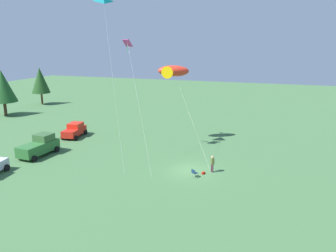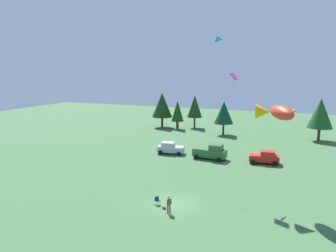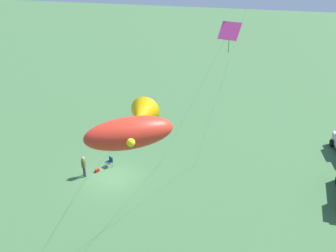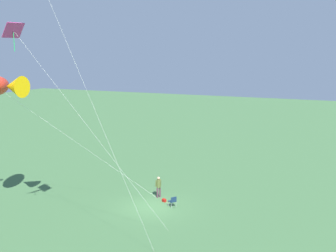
# 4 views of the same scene
# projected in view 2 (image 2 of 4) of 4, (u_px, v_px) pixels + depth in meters

# --- Properties ---
(ground_plane) EXTENTS (160.00, 160.00, 0.00)m
(ground_plane) POSITION_uv_depth(u_px,v_px,m) (173.00, 204.00, 33.37)
(ground_plane) COLOR #3D663B
(person_kite_flyer) EXTENTS (0.49, 0.50, 1.74)m
(person_kite_flyer) POSITION_uv_depth(u_px,v_px,m) (169.00, 203.00, 31.10)
(person_kite_flyer) COLOR #533140
(person_kite_flyer) RESTS_ON ground
(folding_chair) EXTENTS (0.67, 0.67, 0.82)m
(folding_chair) POSITION_uv_depth(u_px,v_px,m) (157.00, 200.00, 33.17)
(folding_chair) COLOR #172C4A
(folding_chair) RESTS_ON ground
(backpack_on_grass) EXTENTS (0.39, 0.35, 0.22)m
(backpack_on_grass) POSITION_uv_depth(u_px,v_px,m) (164.00, 208.00, 32.21)
(backpack_on_grass) COLOR #A6170F
(backpack_on_grass) RESTS_ON ground
(car_silver_compact) EXTENTS (4.40, 2.67, 1.89)m
(car_silver_compact) POSITION_uv_depth(u_px,v_px,m) (170.00, 148.00, 53.12)
(car_silver_compact) COLOR #B2B5C6
(car_silver_compact) RESTS_ON ground
(truck_green_flatbed) EXTENTS (5.12, 2.67, 2.34)m
(truck_green_flatbed) POSITION_uv_depth(u_px,v_px,m) (211.00, 152.00, 49.94)
(truck_green_flatbed) COLOR #2B632E
(truck_green_flatbed) RESTS_ON ground
(car_red_sedan) EXTENTS (4.41, 2.69, 1.89)m
(car_red_sedan) POSITION_uv_depth(u_px,v_px,m) (265.00, 157.00, 47.58)
(car_red_sedan) COLOR red
(car_red_sedan) RESTS_ON ground
(treeline_distant) EXTENTS (49.15, 9.36, 8.17)m
(treeline_distant) POSITION_uv_depth(u_px,v_px,m) (241.00, 110.00, 68.84)
(treeline_distant) COLOR #483B25
(treeline_distant) RESTS_ON ground
(kite_large_fish) EXTENTS (10.95, 9.20, 10.05)m
(kite_large_fish) POSITION_uv_depth(u_px,v_px,m) (277.00, 112.00, 32.88)
(kite_large_fish) COLOR red
(kite_large_fish) RESTS_ON ground
(kite_diamond_rainbow) EXTENTS (7.29, 6.12, 13.14)m
(kite_diamond_rainbow) POSITION_uv_depth(u_px,v_px,m) (232.00, 80.00, 37.58)
(kite_diamond_rainbow) COLOR #DB3C92
(kite_diamond_rainbow) RESTS_ON ground
(kite_delta_teal) EXTENTS (5.58, 5.06, 17.67)m
(kite_delta_teal) POSITION_uv_depth(u_px,v_px,m) (217.00, 39.00, 39.02)
(kite_delta_teal) COLOR teal
(kite_delta_teal) RESTS_ON ground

